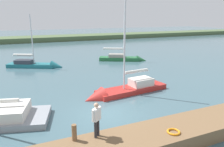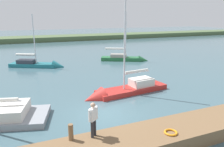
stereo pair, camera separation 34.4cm
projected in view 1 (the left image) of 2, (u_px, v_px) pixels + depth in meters
The scene contains 9 objects.
ground_plane at pixel (106, 114), 14.61m from camera, with size 200.00×200.00×0.00m, color #42606B.
far_shoreline at pixel (37, 41), 57.19m from camera, with size 180.00×8.00×2.40m, color #4C603D.
dock_pier at pixel (140, 142), 10.66m from camera, with size 20.31×2.40×0.78m, color brown.
mooring_post_far at pixel (74, 133), 10.01m from camera, with size 0.23×0.23×0.79m, color brown.
life_ring_buoy at pixel (174, 132), 10.75m from camera, with size 0.66×0.66×0.10m, color orange.
sailboat_behind_pier at pixel (122, 92), 18.37m from camera, with size 7.79×2.62×9.81m.
sailboat_mid_channel at pixel (38, 66), 27.91m from camera, with size 6.99×4.69×7.32m.
sailboat_inner_slip at pixel (124, 60), 32.18m from camera, with size 6.81×4.57×7.70m.
person_on_dock at pixel (97, 117), 10.16m from camera, with size 0.54×0.46×1.73m.
Camera 1 is at (5.09, 12.44, 6.36)m, focal length 34.88 mm.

